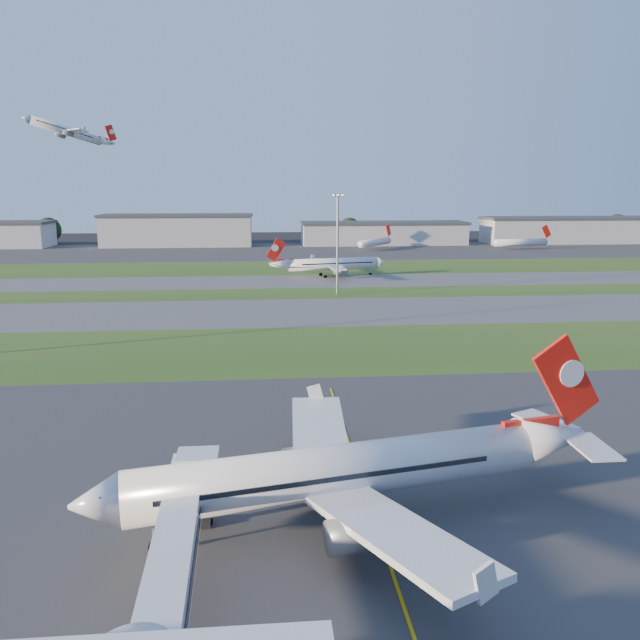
{
  "coord_description": "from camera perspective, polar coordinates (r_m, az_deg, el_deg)",
  "views": [
    {
      "loc": [
        -3.66,
        -51.31,
        26.83
      ],
      "look_at": [
        4.69,
        42.65,
        7.0
      ],
      "focal_mm": 35.0,
      "sensor_mm": 36.0,
      "label": 1
    }
  ],
  "objects": [
    {
      "name": "tree_west",
      "position": [
        339.02,
        -23.56,
        7.57
      ],
      "size": [
        12.1,
        12.1,
        13.2
      ],
      "color": "black",
      "rests_on": "ground"
    },
    {
      "name": "taxiway_b",
      "position": [
        185.3,
        -3.9,
        3.52
      ],
      "size": [
        300.0,
        26.0,
        0.01
      ],
      "primitive_type": "cube",
      "color": "#515154",
      "rests_on": "ground"
    },
    {
      "name": "airliner_departing",
      "position": [
        272.54,
        -22.13,
        15.7
      ],
      "size": [
        28.93,
        25.04,
        10.42
      ],
      "rotation": [
        0.0,
        0.0,
        0.58
      ],
      "color": "silver"
    },
    {
      "name": "grass_strip_b",
      "position": [
        163.57,
        -3.73,
        2.41
      ],
      "size": [
        300.0,
        18.0,
        0.01
      ],
      "primitive_type": "cube",
      "color": "#2A521B",
      "rests_on": "ground"
    },
    {
      "name": "grass_strip_c",
      "position": [
        218.0,
        -4.09,
        4.77
      ],
      "size": [
        300.0,
        40.0,
        0.01
      ],
      "primitive_type": "cube",
      "color": "#2A521B",
      "rests_on": "ground"
    },
    {
      "name": "tree_far_east",
      "position": [
        373.96,
        25.48,
        7.77
      ],
      "size": [
        12.65,
        12.65,
        13.8
      ],
      "color": "black",
      "rests_on": "ground"
    },
    {
      "name": "mini_jet_near",
      "position": [
        285.83,
        5.06,
        7.1
      ],
      "size": [
        19.25,
        23.4,
        9.48
      ],
      "rotation": [
        0.0,
        0.0,
        0.89
      ],
      "color": "silver",
      "rests_on": "ground"
    },
    {
      "name": "hangar_far_east",
      "position": [
        345.55,
        22.48,
        7.63
      ],
      "size": [
        96.9,
        23.0,
        13.2
      ],
      "color": "#A4A6AC",
      "rests_on": "ground"
    },
    {
      "name": "apron_far",
      "position": [
        277.63,
        -4.32,
        6.3
      ],
      "size": [
        400.0,
        80.0,
        0.01
      ],
      "primitive_type": "cube",
      "color": "#333335",
      "rests_on": "ground"
    },
    {
      "name": "tree_east",
      "position": [
        340.33,
        15.49,
        7.97
      ],
      "size": [
        10.45,
        10.45,
        11.4
      ],
      "color": "black",
      "rests_on": "ground"
    },
    {
      "name": "tree_mid_west",
      "position": [
        318.42,
        -8.09,
        7.98
      ],
      "size": [
        9.9,
        9.9,
        10.8
      ],
      "color": "black",
      "rests_on": "ground"
    },
    {
      "name": "yellow_line",
      "position": [
        58.55,
        4.15,
        -15.44
      ],
      "size": [
        0.25,
        60.0,
        0.02
      ],
      "primitive_type": "cube",
      "color": "gold",
      "rests_on": "ground"
    },
    {
      "name": "grass_strip_a",
      "position": [
        106.8,
        -2.95,
        -2.69
      ],
      "size": [
        300.0,
        34.0,
        0.01
      ],
      "primitive_type": "cube",
      "color": "#2A521B",
      "rests_on": "ground"
    },
    {
      "name": "taxiway_a",
      "position": [
        138.97,
        -3.47,
        0.72
      ],
      "size": [
        300.0,
        32.0,
        0.01
      ],
      "primitive_type": "cube",
      "color": "#515154",
      "rests_on": "ground"
    },
    {
      "name": "ground",
      "position": [
        58.02,
        -0.92,
        -15.68
      ],
      "size": [
        700.0,
        700.0,
        0.0
      ],
      "primitive_type": "plane",
      "color": "black",
      "rests_on": "ground"
    },
    {
      "name": "airliner_parked",
      "position": [
        51.65,
        2.08,
        -13.7
      ],
      "size": [
        41.06,
        34.49,
        12.95
      ],
      "rotation": [
        0.0,
        0.0,
        0.2
      ],
      "color": "silver",
      "rests_on": "ground"
    },
    {
      "name": "jet_bridge",
      "position": [
        43.13,
        -13.33,
        -20.43
      ],
      "size": [
        4.2,
        26.9,
        6.2
      ],
      "color": "silver",
      "rests_on": "ground"
    },
    {
      "name": "hangar_west",
      "position": [
        309.68,
        -12.87,
        8.03
      ],
      "size": [
        71.4,
        23.0,
        15.2
      ],
      "color": "#A4A6AC",
      "rests_on": "ground"
    },
    {
      "name": "mini_jet_far",
      "position": [
        298.69,
        17.89,
        6.78
      ],
      "size": [
        28.49,
        7.37,
        9.48
      ],
      "rotation": [
        0.0,
        0.0,
        0.16
      ],
      "color": "silver",
      "rests_on": "ground"
    },
    {
      "name": "light_mast_centre",
      "position": [
        160.85,
        1.61,
        7.58
      ],
      "size": [
        3.2,
        0.7,
        25.8
      ],
      "color": "gray",
      "rests_on": "ground"
    },
    {
      "name": "tree_mid_east",
      "position": [
        323.89,
        2.71,
        8.32
      ],
      "size": [
        11.55,
        11.55,
        12.6
      ],
      "color": "black",
      "rests_on": "ground"
    },
    {
      "name": "apron_near",
      "position": [
        58.02,
        -0.92,
        -15.67
      ],
      "size": [
        300.0,
        70.0,
        0.01
      ],
      "primitive_type": "cube",
      "color": "#333335",
      "rests_on": "ground"
    },
    {
      "name": "hangar_east",
      "position": [
        312.59,
        5.81,
        7.93
      ],
      "size": [
        81.6,
        23.0,
        11.2
      ],
      "color": "#A4A6AC",
      "rests_on": "ground"
    },
    {
      "name": "airliner_taxiing",
      "position": [
        194.86,
        1.12,
        5.12
      ],
      "size": [
        35.34,
        29.7,
        11.13
      ],
      "rotation": [
        0.0,
        0.0,
        3.34
      ],
      "color": "silver",
      "rests_on": "ground"
    }
  ]
}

